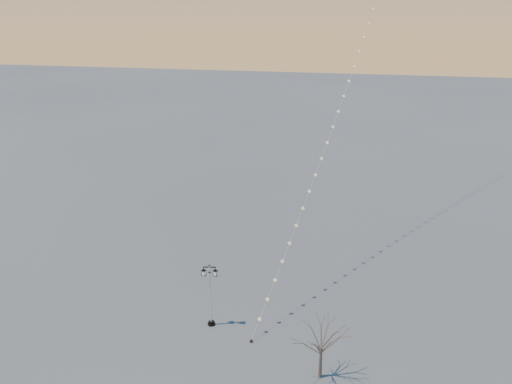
% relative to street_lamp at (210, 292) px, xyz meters
% --- Properties ---
extents(ground, '(300.00, 300.00, 0.00)m').
position_rel_street_lamp_xyz_m(ground, '(1.11, -2.04, -2.55)').
color(ground, '#585859').
rests_on(ground, ground).
extents(street_lamp, '(1.16, 0.55, 4.61)m').
position_rel_street_lamp_xyz_m(street_lamp, '(0.00, 0.00, 0.00)').
color(street_lamp, black).
rests_on(street_lamp, ground).
extents(bare_tree, '(2.25, 2.25, 3.73)m').
position_rel_street_lamp_xyz_m(bare_tree, '(7.81, -3.50, 0.04)').
color(bare_tree, brown).
rests_on(bare_tree, ground).
extents(kite_train, '(10.05, 36.54, 35.49)m').
position_rel_street_lamp_xyz_m(kite_train, '(7.84, 16.71, 15.07)').
color(kite_train, black).
rests_on(kite_train, ground).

